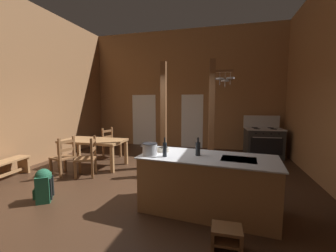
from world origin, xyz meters
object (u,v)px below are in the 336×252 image
object	(u,v)px
dining_table	(93,143)
bench_along_left_wall	(4,167)
ladderback_chair_at_table_end	(111,143)
ladderback_chair_by_post	(88,158)
step_stool	(227,237)
stove_range	(263,142)
stockpot_on_counter	(150,149)
kitchen_island	(207,184)
mixing_bowl_on_counter	(163,149)
bottle_tall_on_counter	(198,148)
bottle_short_on_counter	(165,149)
ladderback_chair_near_window	(64,157)
backpack	(44,184)

from	to	relation	value
dining_table	bench_along_left_wall	distance (m)	2.02
bench_along_left_wall	ladderback_chair_at_table_end	bearing A→B (deg)	61.90
ladderback_chair_by_post	step_stool	bearing A→B (deg)	-30.17
stove_range	stockpot_on_counter	size ratio (longest dim) A/B	4.13
dining_table	stockpot_on_counter	world-z (taller)	stockpot_on_counter
kitchen_island	stove_range	distance (m)	4.23
bench_along_left_wall	mixing_bowl_on_counter	size ratio (longest dim) A/B	5.66
bench_along_left_wall	bottle_tall_on_counter	distance (m)	4.49
bottle_tall_on_counter	ladderback_chair_by_post	bearing A→B (deg)	161.47
kitchen_island	ladderback_chair_at_table_end	bearing A→B (deg)	140.91
step_stool	bottle_short_on_counter	world-z (taller)	bottle_short_on_counter
dining_table	ladderback_chair_at_table_end	distance (m)	0.99
bench_along_left_wall	bottle_tall_on_counter	world-z (taller)	bottle_tall_on_counter
kitchen_island	ladderback_chair_near_window	xyz separation A→B (m)	(-3.51, 0.85, -0.00)
kitchen_island	backpack	size ratio (longest dim) A/B	3.75
ladderback_chair_at_table_end	ladderback_chair_near_window	bearing A→B (deg)	-97.13
dining_table	ladderback_chair_by_post	xyz separation A→B (m)	(0.35, -0.76, -0.20)
step_stool	stockpot_on_counter	distance (m)	1.68
ladderback_chair_at_table_end	bottle_tall_on_counter	size ratio (longest dim) A/B	3.21
bottle_tall_on_counter	backpack	bearing A→B (deg)	-170.81
mixing_bowl_on_counter	bottle_tall_on_counter	world-z (taller)	bottle_tall_on_counter
bench_along_left_wall	step_stool	bearing A→B (deg)	-13.16
bottle_tall_on_counter	bottle_short_on_counter	xyz separation A→B (m)	(-0.50, -0.21, 0.01)
step_stool	ladderback_chair_by_post	xyz separation A→B (m)	(-3.22, 1.87, 0.27)
stove_range	step_stool	bearing A→B (deg)	-103.21
bench_along_left_wall	mixing_bowl_on_counter	distance (m)	3.85
ladderback_chair_at_table_end	mixing_bowl_on_counter	world-z (taller)	mixing_bowl_on_counter
ladderback_chair_near_window	bottle_short_on_counter	size ratio (longest dim) A/B	3.05
stockpot_on_counter	bottle_short_on_counter	bearing A→B (deg)	-7.81
ladderback_chair_by_post	bottle_short_on_counter	xyz separation A→B (m)	(2.24, -1.13, 0.58)
stockpot_on_counter	bottle_short_on_counter	distance (m)	0.27
step_stool	mixing_bowl_on_counter	size ratio (longest dim) A/B	1.79
step_stool	kitchen_island	bearing A→B (deg)	108.39
backpack	bottle_tall_on_counter	size ratio (longest dim) A/B	2.01
stove_range	ladderback_chair_at_table_end	distance (m)	4.91
ladderback_chair_by_post	stockpot_on_counter	distance (m)	2.33
kitchen_island	step_stool	distance (m)	1.02
kitchen_island	mixing_bowl_on_counter	world-z (taller)	mixing_bowl_on_counter
step_stool	ladderback_chair_by_post	distance (m)	3.73
kitchen_island	stove_range	world-z (taller)	stove_range
ladderback_chair_by_post	bottle_tall_on_counter	xyz separation A→B (m)	(2.74, -0.92, 0.58)
dining_table	ladderback_chair_near_window	bearing A→B (deg)	-106.53
dining_table	bottle_tall_on_counter	bearing A→B (deg)	-28.49
kitchen_island	bench_along_left_wall	world-z (taller)	kitchen_island
ladderback_chair_at_table_end	bottle_short_on_counter	bearing A→B (deg)	-47.57
dining_table	stockpot_on_counter	bearing A→B (deg)	-38.61
dining_table	mixing_bowl_on_counter	xyz separation A→B (m)	(2.46, -1.56, 0.30)
stove_range	mixing_bowl_on_counter	xyz separation A→B (m)	(-2.25, -3.83, 0.47)
ladderback_chair_at_table_end	stockpot_on_counter	distance (m)	3.71
stove_range	stockpot_on_counter	bearing A→B (deg)	-120.08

